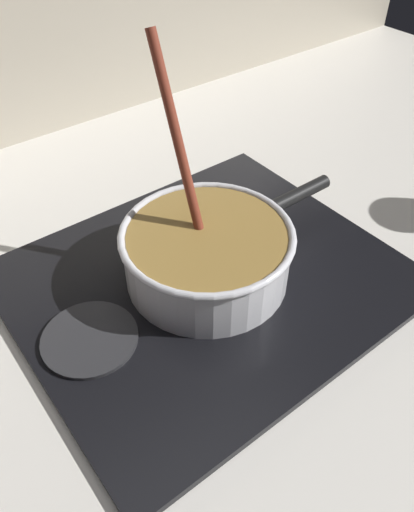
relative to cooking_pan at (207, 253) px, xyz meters
The scene contains 6 objects.
ground 0.21m from the cooking_pan, 94.20° to the right, with size 2.40×1.60×0.04m, color beige.
backsplash_wall 0.63m from the cooking_pan, 91.40° to the left, with size 2.40×0.02×0.55m, color #B2A893.
hob_plate 0.05m from the cooking_pan, 163.99° to the right, with size 0.56×0.48×0.01m, color black.
burner_ring 0.04m from the cooking_pan, 163.99° to the right, with size 0.19×0.19×0.01m, color #592D0C.
spare_burner 0.21m from the cooking_pan, behind, with size 0.13×0.13×0.01m, color #262628.
cooking_pan is the anchor object (origin of this frame).
Camera 1 is at (-0.32, -0.24, 0.55)m, focal length 35.26 mm.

